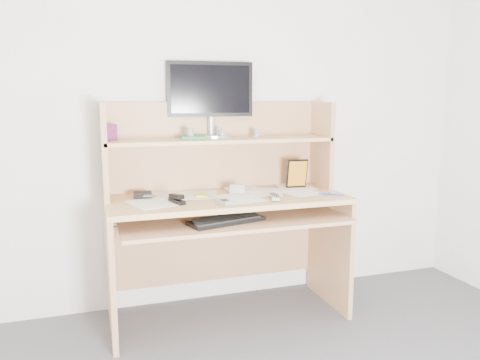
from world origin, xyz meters
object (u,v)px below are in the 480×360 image
object	(u,v)px
keyboard	(226,220)
monitor	(210,97)
game_case	(297,174)
desk	(224,203)
tv_remote	(275,197)

from	to	relation	value
keyboard	monitor	distance (m)	0.83
game_case	desk	bearing A→B (deg)	-171.93
tv_remote	game_case	xyz separation A→B (m)	(0.25, 0.25, 0.09)
desk	tv_remote	xyz separation A→B (m)	(0.24, -0.23, 0.07)
keyboard	desk	bearing A→B (deg)	61.46
keyboard	monitor	bearing A→B (deg)	70.05
keyboard	tv_remote	size ratio (longest dim) A/B	2.85
desk	keyboard	size ratio (longest dim) A/B	3.12
keyboard	tv_remote	bearing A→B (deg)	-3.71
keyboard	game_case	size ratio (longest dim) A/B	2.41
desk	game_case	size ratio (longest dim) A/B	7.51
game_case	monitor	bearing A→B (deg)	167.50
desk	tv_remote	distance (m)	0.34
keyboard	monitor	world-z (taller)	monitor
desk	tv_remote	world-z (taller)	desk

